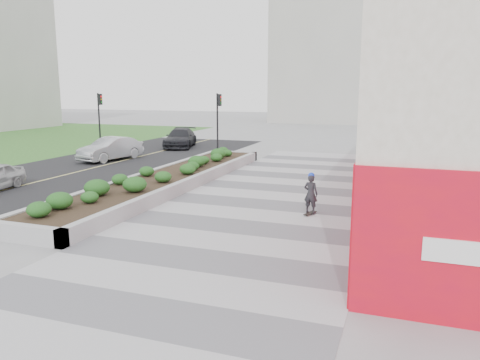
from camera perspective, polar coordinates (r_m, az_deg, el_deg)
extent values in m
plane|color=gray|center=(13.78, -2.26, -7.78)|extent=(160.00, 160.00, 0.00)
cube|color=#A8A8AD|center=(16.48, 1.64, -4.61)|extent=(8.00, 36.00, 0.01)
cube|color=beige|center=(21.21, 25.65, 8.74)|extent=(6.00, 24.00, 8.00)
cube|color=red|center=(21.32, 17.12, 2.57)|extent=(0.12, 24.00, 3.00)
cube|color=#9E9EA0|center=(15.17, -24.85, -5.96)|extent=(3.00, 0.30, 0.55)
cube|color=#9E9EA0|center=(30.11, -0.76, 3.01)|extent=(3.00, 0.30, 0.55)
cube|color=#9E9EA0|center=(22.80, -11.74, 0.22)|extent=(0.30, 18.00, 0.55)
cube|color=#9E9EA0|center=(21.54, -5.59, -0.22)|extent=(0.30, 18.00, 0.55)
cube|color=#2D2116|center=(22.14, -8.75, -0.06)|extent=(2.40, 17.40, 0.50)
cube|color=black|center=(25.88, -21.52, 0.33)|extent=(10.00, 40.00, 0.00)
cylinder|color=black|center=(32.10, -2.77, 6.76)|extent=(0.12, 0.12, 4.20)
cube|color=black|center=(31.95, -2.49, 9.71)|extent=(0.18, 0.28, 0.80)
cylinder|color=black|center=(36.19, -16.77, 6.79)|extent=(0.12, 0.12, 4.20)
cube|color=black|center=(36.02, -16.69, 9.40)|extent=(0.18, 0.28, 0.80)
cube|color=#ADAAA3|center=(68.06, 11.62, 15.40)|extent=(16.00, 12.00, 20.00)
cylinder|color=#595654|center=(16.34, 3.31, -4.77)|extent=(0.44, 0.44, 0.01)
cube|color=black|center=(17.05, 8.56, -3.99)|extent=(0.39, 0.75, 0.02)
imported|color=#252429|center=(16.88, 8.62, -1.67)|extent=(0.56, 0.41, 1.40)
sphere|color=blue|center=(16.75, 8.69, 0.53)|extent=(0.23, 0.23, 0.23)
imported|color=#B8BAC0|center=(30.94, -15.49, 3.68)|extent=(2.44, 4.67, 1.46)
imported|color=black|center=(37.01, -7.29, 5.10)|extent=(3.33, 5.34, 1.44)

